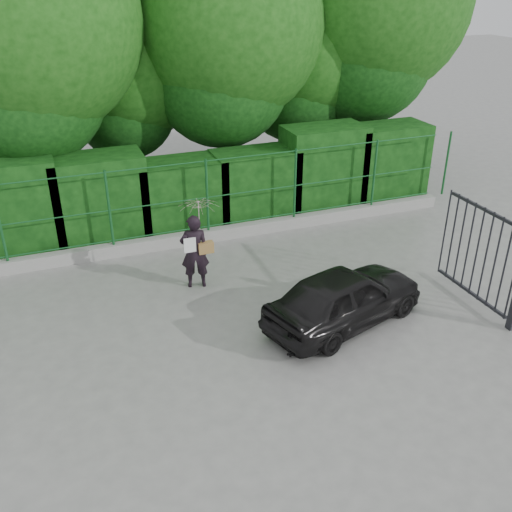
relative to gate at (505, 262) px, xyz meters
name	(u,v)px	position (x,y,z in m)	size (l,w,h in m)	color
ground	(260,345)	(-4.60, 0.72, -1.19)	(80.00, 80.00, 0.00)	gray
kerb	(193,238)	(-4.60, 5.22, -1.04)	(14.00, 0.25, 0.30)	#9E9E99
fence	(200,196)	(-4.38, 5.22, 0.01)	(14.13, 0.06, 1.80)	#155122
hedge	(186,190)	(-4.48, 6.22, -0.15)	(14.20, 1.20, 2.30)	black
trees	(194,28)	(-3.46, 8.46, 3.43)	(17.10, 6.15, 8.08)	black
gate	(505,262)	(0.00, 0.00, 0.00)	(0.22, 2.33, 2.36)	#27272D
woman	(197,232)	(-5.00, 3.23, 0.04)	(0.89, 0.84, 1.92)	black
car	(344,297)	(-2.85, 0.85, -0.62)	(1.34, 3.32, 1.13)	black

